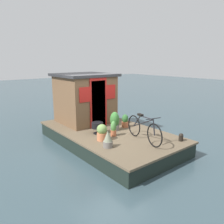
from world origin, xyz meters
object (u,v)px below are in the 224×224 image
potted_plant_basil (102,132)px  bicycle (144,129)px  houseboat_cabin (85,98)px  potted_plant_ivy (115,122)px  potted_plant_geranium (113,129)px  potted_plant_mint (125,121)px  mooring_bollard (181,137)px  potted_plant_rosemary (108,139)px  charcoal_grill (97,126)px

potted_plant_basil → bicycle: bearing=-132.1°
houseboat_cabin → potted_plant_ivy: houseboat_cabin is taller
potted_plant_ivy → houseboat_cabin: bearing=6.6°
potted_plant_basil → potted_plant_geranium: bearing=-80.5°
potted_plant_mint → mooring_bollard: 2.17m
potted_plant_mint → mooring_bollard: bearing=-170.4°
potted_plant_rosemary → charcoal_grill: 1.26m
potted_plant_rosemary → potted_plant_mint: potted_plant_rosemary is taller
potted_plant_geranium → mooring_bollard: potted_plant_geranium is taller
houseboat_cabin → mooring_bollard: 3.94m
charcoal_grill → potted_plant_mint: bearing=-91.6°
potted_plant_geranium → potted_plant_rosemary: potted_plant_geranium is taller
bicycle → potted_plant_mint: size_ratio=3.58×
bicycle → charcoal_grill: 1.61m
houseboat_cabin → charcoal_grill: (-1.52, 0.50, -0.69)m
bicycle → mooring_bollard: (-0.72, -0.90, -0.26)m
potted_plant_ivy → potted_plant_basil: potted_plant_ivy is taller
bicycle → mooring_bollard: bearing=-128.5°
houseboat_cabin → charcoal_grill: size_ratio=5.28×
potted_plant_ivy → charcoal_grill: 0.69m
potted_plant_geranium → mooring_bollard: size_ratio=2.07×
bicycle → potted_plant_ivy: bearing=-0.1°
bicycle → potted_plant_rosemary: size_ratio=3.54×
potted_plant_geranium → mooring_bollard: 2.11m
bicycle → charcoal_grill: bearing=25.1°
bicycle → potted_plant_basil: bearing=47.9°
houseboat_cabin → potted_plant_ivy: size_ratio=3.13×
potted_plant_basil → mooring_bollard: (-1.56, -1.84, -0.13)m
bicycle → potted_plant_ivy: 1.38m
potted_plant_mint → mooring_bollard: size_ratio=2.01×
potted_plant_geranium → potted_plant_mint: 1.06m
bicycle → potted_plant_rosemary: bearing=75.9°
bicycle → potted_plant_ivy: size_ratio=2.61×
potted_plant_ivy → potted_plant_rosemary: 1.58m
potted_plant_rosemary → mooring_bollard: 2.28m
potted_plant_mint → mooring_bollard: (-2.14, -0.36, -0.10)m
bicycle → potted_plant_geranium: 1.03m
potted_plant_rosemary → bicycle: bearing=-104.1°
potted_plant_basil → charcoal_grill: size_ratio=1.30×
potted_plant_rosemary → potted_plant_basil: (0.56, -0.21, 0.02)m
potted_plant_ivy → potted_plant_geranium: 0.61m
potted_plant_ivy → charcoal_grill: size_ratio=1.69×
houseboat_cabin → potted_plant_mint: (-1.56, -0.72, -0.74)m
potted_plant_rosemary → charcoal_grill: (1.17, -0.46, 0.04)m
bicycle → potted_plant_rosemary: (0.29, 1.14, -0.15)m
potted_plant_basil → charcoal_grill: potted_plant_basil is taller
potted_plant_ivy → potted_plant_mint: 0.54m
charcoal_grill → bicycle: bearing=-154.9°
houseboat_cabin → potted_plant_geranium: houseboat_cabin is taller
houseboat_cabin → potted_plant_ivy: bearing=-173.4°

